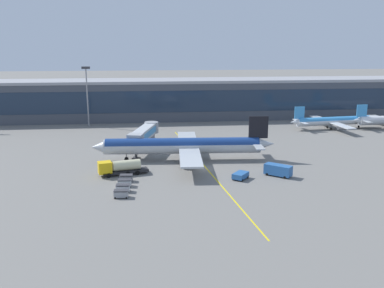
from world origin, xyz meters
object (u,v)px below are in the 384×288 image
object	(u,v)px
pushback_tug	(241,175)
baggage_cart_3	(126,178)
lavatory_truck	(278,170)
baggage_cart_2	(125,183)
main_airliner	(184,146)
commuter_jet_near	(333,121)
baggage_cart_1	(123,188)
baggage_cart_0	(121,194)
fuel_tanker	(120,167)

from	to	relation	value
pushback_tug	baggage_cart_3	bearing A→B (deg)	177.93
lavatory_truck	baggage_cart_2	xyz separation A→B (m)	(-32.53, -3.62, -0.64)
lavatory_truck	baggage_cart_3	xyz separation A→B (m)	(-32.34, -0.42, -0.64)
main_airliner	lavatory_truck	world-z (taller)	main_airliner
baggage_cart_2	commuter_jet_near	distance (m)	84.68
main_airliner	baggage_cart_1	size ratio (longest dim) A/B	16.36
pushback_tug	baggage_cart_2	distance (m)	24.28
pushback_tug	baggage_cart_0	bearing A→B (deg)	-160.44
pushback_tug	baggage_cart_1	world-z (taller)	baggage_cart_1
fuel_tanker	baggage_cart_3	xyz separation A→B (m)	(1.52, -4.66, -0.96)
main_airliner	baggage_cart_0	world-z (taller)	main_airliner
fuel_tanker	pushback_tug	xyz separation A→B (m)	(25.50, -5.53, -0.90)
lavatory_truck	baggage_cart_0	size ratio (longest dim) A/B	2.16
baggage_cart_1	baggage_cart_3	bearing A→B (deg)	86.70
lavatory_truck	baggage_cart_1	world-z (taller)	lavatory_truck
baggage_cart_1	commuter_jet_near	world-z (taller)	commuter_jet_near
baggage_cart_1	baggage_cart_3	xyz separation A→B (m)	(0.37, 6.39, 0.00)
lavatory_truck	main_airliner	bearing A→B (deg)	141.99
baggage_cart_0	fuel_tanker	bearing A→B (deg)	93.88
commuter_jet_near	fuel_tanker	bearing A→B (deg)	-146.58
main_airliner	baggage_cart_2	world-z (taller)	main_airliner
baggage_cart_1	commuter_jet_near	size ratio (longest dim) A/B	0.09
baggage_cart_0	commuter_jet_near	bearing A→B (deg)	41.44
fuel_tanker	baggage_cart_1	bearing A→B (deg)	-84.06
lavatory_truck	fuel_tanker	bearing A→B (deg)	172.86
pushback_tug	baggage_cart_1	size ratio (longest dim) A/B	1.61
pushback_tug	baggage_cart_0	xyz separation A→B (m)	(-24.53, -8.72, -0.07)
pushback_tug	baggage_cart_0	distance (m)	26.04
baggage_cart_2	baggage_cart_3	xyz separation A→B (m)	(0.18, 3.19, 0.00)
baggage_cart_3	baggage_cart_2	bearing A→B (deg)	-93.30
pushback_tug	baggage_cart_2	world-z (taller)	baggage_cart_2
baggage_cart_1	baggage_cart_2	bearing A→B (deg)	86.70
baggage_cart_0	baggage_cart_3	distance (m)	9.60
pushback_tug	baggage_cart_3	world-z (taller)	baggage_cart_3
main_airliner	baggage_cart_0	bearing A→B (deg)	-119.19
fuel_tanker	baggage_cart_0	size ratio (longest dim) A/B	4.05
baggage_cart_3	commuter_jet_near	bearing A→B (deg)	36.70
pushback_tug	baggage_cart_3	size ratio (longest dim) A/B	1.61
pushback_tug	lavatory_truck	bearing A→B (deg)	8.76
baggage_cart_2	commuter_jet_near	bearing A→B (deg)	38.36
lavatory_truck	baggage_cart_1	bearing A→B (deg)	-168.24
main_airliner	fuel_tanker	distance (m)	18.35
main_airliner	commuter_jet_near	distance (m)	62.90
main_airliner	commuter_jet_near	size ratio (longest dim) A/B	1.44
lavatory_truck	baggage_cart_0	world-z (taller)	lavatory_truck
commuter_jet_near	baggage_cart_0	bearing A→B (deg)	-138.56
lavatory_truck	baggage_cart_2	size ratio (longest dim) A/B	2.16
fuel_tanker	baggage_cart_3	size ratio (longest dim) A/B	4.05
fuel_tanker	baggage_cart_2	xyz separation A→B (m)	(1.33, -7.86, -0.96)
fuel_tanker	commuter_jet_near	xyz separation A→B (m)	(67.71, 44.68, 0.90)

